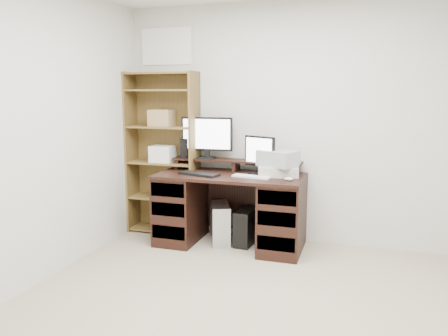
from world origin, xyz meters
The scene contains 14 objects.
room centered at (0.00, 0.00, 1.25)m, with size 3.54×4.04×2.54m.
desk centered at (-0.50, 1.64, 0.39)m, with size 1.50×0.70×0.75m.
riser_shelf centered at (-0.50, 1.85, 0.84)m, with size 1.40×0.22×0.12m.
monitor_wide centered at (-0.83, 1.85, 1.12)m, with size 0.56×0.15×0.45m.
monitor_small centered at (-0.22, 1.75, 0.96)m, with size 0.34×0.20×0.39m.
speaker centered at (-1.09, 1.84, 0.98)m, with size 0.08×0.08×0.21m, color black.
keyboard_black centered at (-0.79, 1.50, 0.76)m, with size 0.43×0.14×0.02m, color black.
keyboard_white centered at (-0.25, 1.54, 0.76)m, with size 0.38×0.12×0.02m, color white.
mouse centered at (0.12, 1.49, 0.77)m, with size 0.08×0.06×0.03m, color silver.
printer centered at (-0.02, 1.72, 0.80)m, with size 0.39×0.29×0.10m, color #B8AFA0.
basket centered at (-0.02, 1.72, 0.93)m, with size 0.36×0.26×0.16m, color #999DA3.
tower_silver centered at (-0.63, 1.68, 0.21)m, with size 0.18×0.41×0.41m, color #B1B3B8.
tower_black centered at (-0.35, 1.71, 0.19)m, with size 0.19×0.38×0.37m.
bookshelf centered at (-1.35, 1.86, 0.92)m, with size 0.80×0.30×1.80m.
Camera 1 is at (0.78, -2.55, 1.57)m, focal length 35.00 mm.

